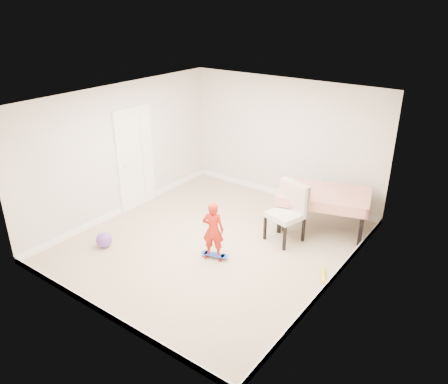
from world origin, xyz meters
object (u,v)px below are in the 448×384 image
Objects in this scene: dining_chair at (285,214)px; child at (213,232)px; dining_table at (323,210)px; balloon at (104,240)px; skateboard at (215,256)px.

dining_chair is 1.40m from child.
dining_table reaches higher than balloon.
child is (-0.68, -1.22, -0.04)m from dining_chair.
child is at bearing -133.99° from dining_table.
child reaches higher than balloon.
dining_table is at bearing 81.25° from dining_chair.
dining_chair reaches higher than dining_table.
dining_chair reaches higher than balloon.
dining_table is 1.51× the size of dining_chair.
balloon is (-1.80, -0.87, 0.10)m from skateboard.
child is 2.01m from balloon.
dining_chair is at bearing -130.62° from dining_table.
child is at bearing 177.66° from skateboard.
dining_table is at bearing -141.00° from child.
dining_chair reaches higher than child.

